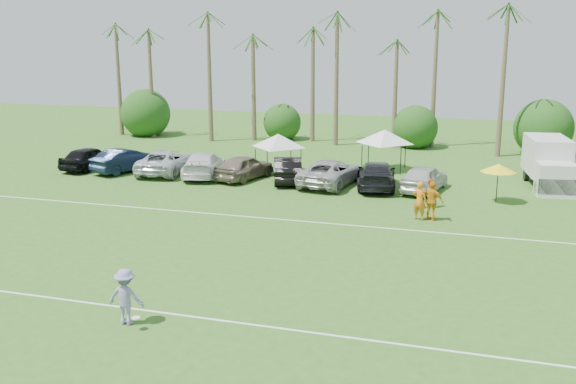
# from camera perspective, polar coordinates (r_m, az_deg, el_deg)

# --- Properties ---
(ground) EXTENTS (120.00, 120.00, 0.00)m
(ground) POSITION_cam_1_polar(r_m,az_deg,el_deg) (21.40, -17.07, -11.88)
(ground) COLOR #305E1C
(ground) RESTS_ON ground
(field_lines) EXTENTS (80.00, 12.10, 0.01)m
(field_lines) POSITION_cam_1_polar(r_m,az_deg,el_deg) (27.85, -7.96, -5.38)
(field_lines) COLOR white
(field_lines) RESTS_ON ground
(palm_tree_0) EXTENTS (2.40, 2.40, 8.90)m
(palm_tree_0) POSITION_cam_1_polar(r_m,az_deg,el_deg) (63.31, -15.19, 11.71)
(palm_tree_0) COLOR brown
(palm_tree_0) RESTS_ON ground
(palm_tree_1) EXTENTS (2.40, 2.40, 9.90)m
(palm_tree_1) POSITION_cam_1_polar(r_m,az_deg,el_deg) (60.82, -11.13, 12.69)
(palm_tree_1) COLOR brown
(palm_tree_1) RESTS_ON ground
(palm_tree_2) EXTENTS (2.40, 2.40, 10.90)m
(palm_tree_2) POSITION_cam_1_polar(r_m,az_deg,el_deg) (58.66, -6.72, 13.66)
(palm_tree_2) COLOR brown
(palm_tree_2) RESTS_ON ground
(palm_tree_3) EXTENTS (2.40, 2.40, 11.90)m
(palm_tree_3) POSITION_cam_1_polar(r_m,az_deg,el_deg) (57.21, -2.94, 14.59)
(palm_tree_3) COLOR brown
(palm_tree_3) RESTS_ON ground
(palm_tree_4) EXTENTS (2.40, 2.40, 8.90)m
(palm_tree_4) POSITION_cam_1_polar(r_m,az_deg,el_deg) (56.00, 1.03, 11.99)
(palm_tree_4) COLOR brown
(palm_tree_4) RESTS_ON ground
(palm_tree_5) EXTENTS (2.40, 2.40, 9.90)m
(palm_tree_5) POSITION_cam_1_polar(r_m,az_deg,el_deg) (55.03, 5.15, 12.82)
(palm_tree_5) COLOR brown
(palm_tree_5) RESTS_ON ground
(palm_tree_6) EXTENTS (2.40, 2.40, 10.90)m
(palm_tree_6) POSITION_cam_1_polar(r_m,az_deg,el_deg) (54.36, 9.42, 13.60)
(palm_tree_6) COLOR brown
(palm_tree_6) RESTS_ON ground
(palm_tree_7) EXTENTS (2.40, 2.40, 11.90)m
(palm_tree_7) POSITION_cam_1_polar(r_m,az_deg,el_deg) (53.98, 13.80, 14.30)
(palm_tree_7) COLOR brown
(palm_tree_7) RESTS_ON ground
(palm_tree_8) EXTENTS (2.40, 2.40, 8.90)m
(palm_tree_8) POSITION_cam_1_polar(r_m,az_deg,el_deg) (53.93, 19.05, 11.21)
(palm_tree_8) COLOR brown
(palm_tree_8) RESTS_ON ground
(bush_tree_0) EXTENTS (4.00, 4.00, 4.00)m
(bush_tree_0) POSITION_cam_1_polar(r_m,az_deg,el_deg) (63.05, -12.06, 6.69)
(bush_tree_0) COLOR brown
(bush_tree_0) RESTS_ON ground
(bush_tree_1) EXTENTS (4.00, 4.00, 4.00)m
(bush_tree_1) POSITION_cam_1_polar(r_m,az_deg,el_deg) (57.96, -0.63, 6.41)
(bush_tree_1) COLOR brown
(bush_tree_1) RESTS_ON ground
(bush_tree_2) EXTENTS (4.00, 4.00, 4.00)m
(bush_tree_2) POSITION_cam_1_polar(r_m,az_deg,el_deg) (55.59, 11.32, 5.84)
(bush_tree_2) COLOR brown
(bush_tree_2) RESTS_ON ground
(bush_tree_3) EXTENTS (4.00, 4.00, 4.00)m
(bush_tree_3) POSITION_cam_1_polar(r_m,az_deg,el_deg) (55.55, 21.67, 5.15)
(bush_tree_3) COLOR brown
(bush_tree_3) RESTS_ON ground
(sideline_player_a) EXTENTS (0.83, 0.66, 1.99)m
(sideline_player_a) POSITION_cam_1_polar(r_m,az_deg,el_deg) (32.97, 11.62, -0.75)
(sideline_player_a) COLOR orange
(sideline_player_a) RESTS_ON ground
(sideline_player_b) EXTENTS (0.93, 0.82, 1.59)m
(sideline_player_b) POSITION_cam_1_polar(r_m,az_deg,el_deg) (35.57, 12.47, -0.09)
(sideline_player_b) COLOR orange
(sideline_player_b) RESTS_ON ground
(sideline_player_c) EXTENTS (1.27, 0.85, 2.01)m
(sideline_player_c) POSITION_cam_1_polar(r_m,az_deg,el_deg) (32.99, 12.69, -0.79)
(sideline_player_c) COLOR orange
(sideline_player_c) RESTS_ON ground
(box_truck) EXTENTS (2.83, 6.04, 3.01)m
(box_truck) POSITION_cam_1_polar(r_m,az_deg,el_deg) (42.36, 22.18, 2.51)
(box_truck) COLOR silver
(box_truck) RESTS_ON ground
(canopy_tent_left) EXTENTS (3.85, 3.85, 3.12)m
(canopy_tent_left) POSITION_cam_1_polar(r_m,az_deg,el_deg) (43.40, -0.85, 5.17)
(canopy_tent_left) COLOR black
(canopy_tent_left) RESTS_ON ground
(canopy_tent_right) EXTENTS (4.08, 4.08, 3.30)m
(canopy_tent_right) POSITION_cam_1_polar(r_m,az_deg,el_deg) (44.82, 8.61, 5.49)
(canopy_tent_right) COLOR black
(canopy_tent_right) RESTS_ON ground
(market_umbrella) EXTENTS (1.98, 1.98, 2.20)m
(market_umbrella) POSITION_cam_1_polar(r_m,az_deg,el_deg) (37.33, 18.20, 2.04)
(market_umbrella) COLOR black
(market_umbrella) RESTS_ON ground
(frisbee_player) EXTENTS (1.27, 0.84, 1.85)m
(frisbee_player) POSITION_cam_1_polar(r_m,az_deg,el_deg) (21.37, -14.22, -9.02)
(frisbee_player) COLOR #857EB3
(frisbee_player) RESTS_ON ground
(parked_car_0) EXTENTS (2.51, 4.96, 1.62)m
(parked_car_0) POSITION_cam_1_polar(r_m,az_deg,el_deg) (47.05, -17.21, 2.92)
(parked_car_0) COLOR black
(parked_car_0) RESTS_ON ground
(parked_car_1) EXTENTS (3.27, 5.20, 1.62)m
(parked_car_1) POSITION_cam_1_polar(r_m,az_deg,el_deg) (45.48, -14.21, 2.77)
(parked_car_1) COLOR black
(parked_car_1) RESTS_ON ground
(parked_car_2) EXTENTS (3.36, 6.10, 1.62)m
(parked_car_2) POSITION_cam_1_polar(r_m,az_deg,el_deg) (44.39, -10.78, 2.69)
(parked_car_2) COLOR silver
(parked_car_2) RESTS_ON ground
(parked_car_3) EXTENTS (3.51, 5.95, 1.62)m
(parked_car_3) POSITION_cam_1_polar(r_m,az_deg,el_deg) (42.93, -7.51, 2.44)
(parked_car_3) COLOR white
(parked_car_3) RESTS_ON ground
(parked_car_4) EXTENTS (3.07, 5.08, 1.62)m
(parked_car_4) POSITION_cam_1_polar(r_m,az_deg,el_deg) (41.82, -3.91, 2.23)
(parked_car_4) COLOR gray
(parked_car_4) RESTS_ON ground
(parked_car_5) EXTENTS (3.19, 5.20, 1.62)m
(parked_car_5) POSITION_cam_1_polar(r_m,az_deg,el_deg) (41.06, -0.07, 2.06)
(parked_car_5) COLOR black
(parked_car_5) RESTS_ON ground
(parked_car_6) EXTENTS (3.43, 6.12, 1.62)m
(parked_car_6) POSITION_cam_1_polar(r_m,az_deg,el_deg) (40.11, 3.78, 1.75)
(parked_car_6) COLOR #A8A8A8
(parked_car_6) RESTS_ON ground
(parked_car_7) EXTENTS (3.08, 5.85, 1.62)m
(parked_car_7) POSITION_cam_1_polar(r_m,az_deg,el_deg) (39.70, 7.88, 1.53)
(parked_car_7) COLOR black
(parked_car_7) RESTS_ON ground
(parked_car_8) EXTENTS (2.86, 5.04, 1.62)m
(parked_car_8) POSITION_cam_1_polar(r_m,az_deg,el_deg) (39.26, 12.01, 1.22)
(parked_car_8) COLOR silver
(parked_car_8) RESTS_ON ground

